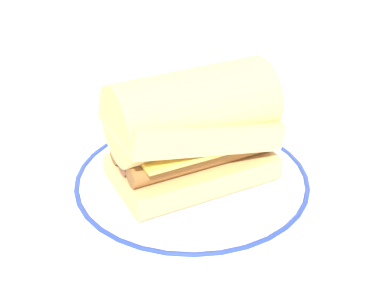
# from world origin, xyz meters

# --- Properties ---
(ground_plane) EXTENTS (1.50, 1.50, 0.00)m
(ground_plane) POSITION_xyz_m (0.00, 0.00, 0.00)
(ground_plane) COLOR white
(plate) EXTENTS (0.29, 0.29, 0.01)m
(plate) POSITION_xyz_m (-0.02, 0.01, 0.01)
(plate) COLOR white
(plate) RESTS_ON ground_plane
(sausage_sandwich) EXTENTS (0.20, 0.15, 0.13)m
(sausage_sandwich) POSITION_xyz_m (-0.02, 0.01, 0.08)
(sausage_sandwich) COLOR #DCB06C
(sausage_sandwich) RESTS_ON plate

